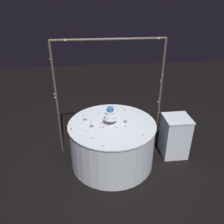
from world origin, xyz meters
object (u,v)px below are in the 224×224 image
at_px(decorative_arch, 109,83).
at_px(main_table, 112,143).
at_px(wine_glass_1, 127,118).
at_px(wine_glass_0, 115,109).
at_px(wine_glass_3, 85,116).
at_px(side_table, 175,136).
at_px(tiered_cake, 110,115).
at_px(cake_knife, 80,129).
at_px(wine_glass_2, 92,122).

xyz_separation_m(decorative_arch, main_table, (0.00, -0.39, -0.93)).
distance_m(main_table, wine_glass_1, 0.55).
distance_m(wine_glass_0, wine_glass_3, 0.53).
relative_size(side_table, tiered_cake, 2.58).
height_order(side_table, cake_knife, cake_knife).
relative_size(side_table, cake_knife, 2.88).
bearing_deg(cake_knife, tiered_cake, 13.86).
distance_m(main_table, wine_glass_0, 0.57).
xyz_separation_m(wine_glass_0, wine_glass_2, (-0.40, -0.38, 0.00)).
xyz_separation_m(decorative_arch, cake_knife, (-0.51, -0.51, -0.55)).
bearing_deg(wine_glass_2, tiered_cake, 19.32).
xyz_separation_m(main_table, wine_glass_0, (0.08, 0.27, 0.49)).
height_order(wine_glass_0, wine_glass_2, wine_glass_0).
distance_m(side_table, wine_glass_2, 1.54).
distance_m(wine_glass_0, cake_knife, 0.71).
bearing_deg(wine_glass_0, decorative_arch, 124.88).
bearing_deg(decorative_arch, side_table, -14.92).
bearing_deg(main_table, cake_knife, -166.74).
bearing_deg(side_table, decorative_arch, 165.08).
relative_size(tiered_cake, wine_glass_2, 1.87).
xyz_separation_m(decorative_arch, wine_glass_3, (-0.42, -0.28, -0.44)).
height_order(decorative_arch, tiered_cake, decorative_arch).
bearing_deg(cake_knife, side_table, 7.19).
xyz_separation_m(decorative_arch, wine_glass_2, (-0.32, -0.49, -0.44)).
relative_size(tiered_cake, wine_glass_1, 1.85).
xyz_separation_m(decorative_arch, tiered_cake, (-0.03, -0.39, -0.39)).
bearing_deg(wine_glass_1, cake_knife, -173.35).
xyz_separation_m(side_table, cake_knife, (-1.64, -0.21, 0.39)).
relative_size(decorative_arch, wine_glass_0, 12.80).
bearing_deg(tiered_cake, side_table, 4.35).
distance_m(decorative_arch, wine_glass_3, 0.67).
bearing_deg(side_table, main_table, -175.61).
distance_m(wine_glass_2, wine_glass_3, 0.24).
relative_size(main_table, cake_knife, 5.45).
distance_m(main_table, wine_glass_3, 0.66).
distance_m(decorative_arch, cake_knife, 0.90).
bearing_deg(tiered_cake, wine_glass_3, 163.94).
bearing_deg(main_table, wine_glass_0, 74.10).
relative_size(wine_glass_0, wine_glass_3, 1.07).
bearing_deg(cake_knife, wine_glass_2, 4.87).
distance_m(main_table, side_table, 1.13).
bearing_deg(wine_glass_3, cake_knife, -110.32).
relative_size(decorative_arch, side_table, 2.69).
relative_size(wine_glass_0, wine_glass_1, 1.01).
distance_m(wine_glass_1, cake_knife, 0.75).
bearing_deg(wine_glass_0, wine_glass_3, -162.09).
bearing_deg(wine_glass_2, cake_knife, -175.13).
bearing_deg(wine_glass_2, side_table, 7.49).
distance_m(side_table, cake_knife, 1.69).
relative_size(tiered_cake, cake_knife, 1.11).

